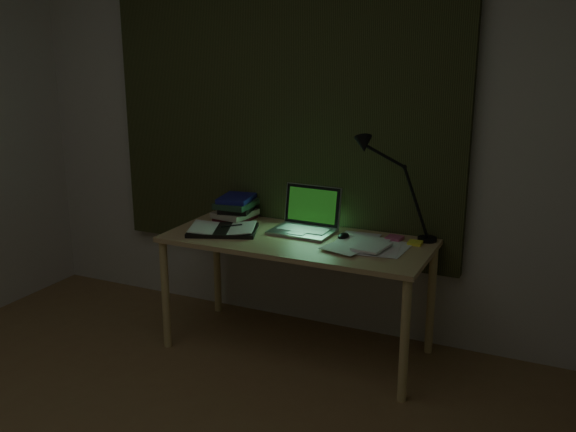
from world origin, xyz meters
name	(u,v)px	position (x,y,z in m)	size (l,w,h in m)	color
wall_back	(283,120)	(0.00, 2.00, 1.25)	(3.50, 0.00, 2.50)	beige
curtain	(280,87)	(0.00, 1.96, 1.45)	(2.20, 0.06, 2.00)	#2B3018
desk	(297,295)	(0.27, 1.60, 0.33)	(1.45, 0.64, 0.66)	tan
laptop	(302,212)	(0.26, 1.71, 0.79)	(0.34, 0.39, 0.25)	#A3A3A8
open_textbook	(223,229)	(-0.16, 1.54, 0.68)	(0.38, 0.27, 0.03)	white
book_stack	(236,208)	(-0.21, 1.78, 0.74)	(0.20, 0.24, 0.16)	white
loose_papers	(364,246)	(0.65, 1.60, 0.67)	(0.33, 0.35, 0.02)	white
mouse	(343,236)	(0.50, 1.70, 0.68)	(0.06, 0.09, 0.03)	black
sticky_yellow	(415,243)	(0.88, 1.77, 0.67)	(0.07, 0.07, 0.02)	#FDF735
sticky_pink	(395,238)	(0.76, 1.80, 0.67)	(0.08, 0.08, 0.02)	#CB4E7A
desk_lamp	(430,191)	(0.93, 1.86, 0.94)	(0.37, 0.29, 0.55)	black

